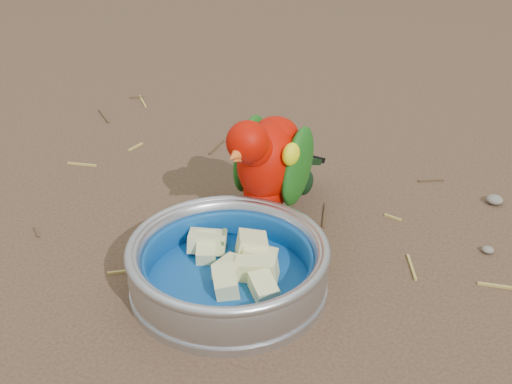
% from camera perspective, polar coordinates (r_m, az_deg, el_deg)
% --- Properties ---
extents(ground, '(60.00, 60.00, 0.00)m').
position_cam_1_polar(ground, '(0.85, -3.78, -6.90)').
color(ground, '#4C3626').
extents(food_bowl, '(0.23, 0.23, 0.02)m').
position_cam_1_polar(food_bowl, '(0.83, -2.21, -7.38)').
color(food_bowl, '#B2B2BA').
rests_on(food_bowl, ground).
extents(bowl_wall, '(0.23, 0.23, 0.04)m').
position_cam_1_polar(bowl_wall, '(0.81, -2.25, -5.69)').
color(bowl_wall, '#B2B2BA').
rests_on(bowl_wall, food_bowl).
extents(fruit_wedges, '(0.14, 0.14, 0.03)m').
position_cam_1_polar(fruit_wedges, '(0.81, -2.24, -6.09)').
color(fruit_wedges, beige).
rests_on(fruit_wedges, food_bowl).
extents(lory_parrot, '(0.12, 0.21, 0.16)m').
position_cam_1_polar(lory_parrot, '(0.90, 0.97, 1.67)').
color(lory_parrot, '#B60B00').
rests_on(lory_parrot, ground).
extents(ground_debris, '(0.90, 0.80, 0.01)m').
position_cam_1_polar(ground_debris, '(0.87, -0.53, -5.70)').
color(ground_debris, '#AD9244').
rests_on(ground_debris, ground).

